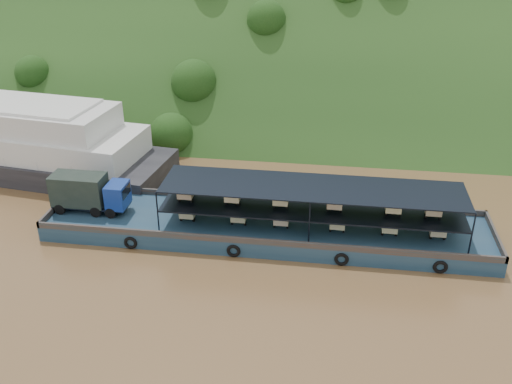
# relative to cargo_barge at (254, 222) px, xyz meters

# --- Properties ---
(ground) EXTENTS (160.00, 160.00, 0.00)m
(ground) POSITION_rel_cargo_barge_xyz_m (1.96, -1.81, -1.08)
(ground) COLOR brown
(ground) RESTS_ON ground
(hillside) EXTENTS (140.00, 39.60, 39.60)m
(hillside) POSITION_rel_cargo_barge_xyz_m (1.96, 34.19, -1.08)
(hillside) COLOR #183413
(hillside) RESTS_ON ground
(cargo_barge) EXTENTS (35.00, 7.18, 4.54)m
(cargo_barge) POSITION_rel_cargo_barge_xyz_m (0.00, 0.00, 0.00)
(cargo_barge) COLOR #143048
(cargo_barge) RESTS_ON ground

